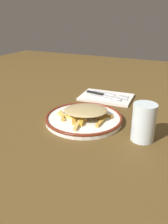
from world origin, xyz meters
TOP-DOWN VIEW (x-y plane):
  - ground_plane at (0.00, 0.00)m, footprint 2.60×2.60m
  - plate at (0.00, 0.00)m, footprint 0.28×0.28m
  - fries_heap at (-0.00, 0.01)m, footprint 0.21×0.20m
  - napkin at (-0.26, -0.01)m, footprint 0.17×0.24m
  - fork at (-0.29, 0.00)m, footprint 0.03×0.18m
  - knife at (-0.26, -0.03)m, footprint 0.05×0.21m
  - spoon at (-0.23, 0.03)m, footprint 0.03×0.15m
  - water_glass at (0.04, 0.22)m, footprint 0.07×0.07m

SIDE VIEW (x-z plane):
  - ground_plane at x=0.00m, z-range 0.00..0.00m
  - napkin at x=-0.26m, z-range 0.00..0.01m
  - plate at x=0.00m, z-range 0.00..0.02m
  - fork at x=-0.29m, z-range 0.01..0.02m
  - knife at x=-0.26m, z-range 0.01..0.02m
  - spoon at x=-0.23m, z-range 0.01..0.02m
  - fries_heap at x=0.00m, z-range 0.02..0.06m
  - water_glass at x=0.04m, z-range 0.00..0.12m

